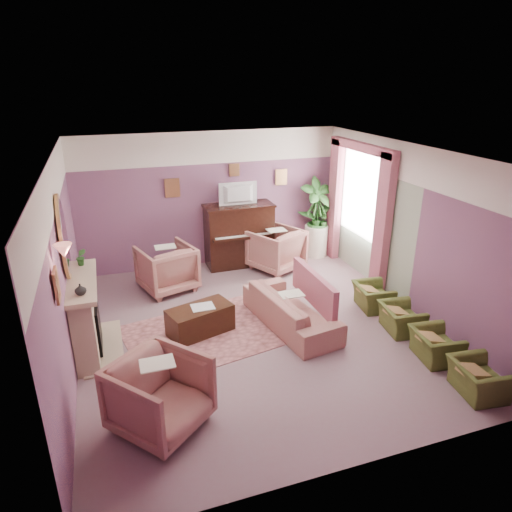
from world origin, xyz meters
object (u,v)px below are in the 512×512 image
object	(u,v)px
sofa	(291,303)
floral_armchair_right	(276,247)
olive_chair_b	(436,341)
olive_chair_c	(401,314)
coffee_table	(200,320)
side_table	(316,240)
olive_chair_a	(479,374)
floral_armchair_left	(167,266)
television	(239,192)
floral_armchair_front	(160,392)
olive_chair_d	(373,293)
piano	(239,236)

from	to	relation	value
sofa	floral_armchair_right	distance (m)	2.33
olive_chair_b	olive_chair_c	bearing A→B (deg)	90.00
coffee_table	floral_armchair_right	world-z (taller)	floral_armchair_right
olive_chair_b	side_table	xyz separation A→B (m)	(0.16, 4.27, 0.06)
floral_armchair_right	olive_chair_c	world-z (taller)	floral_armchair_right
olive_chair_a	sofa	bearing A→B (deg)	124.01
floral_armchair_left	television	bearing A→B (deg)	23.21
sofa	olive_chair_a	bearing A→B (deg)	-55.99
floral_armchair_left	olive_chair_b	world-z (taller)	floral_armchair_left
television	floral_armchair_right	xyz separation A→B (m)	(0.65, -0.46, -1.11)
television	coffee_table	size ratio (longest dim) A/B	0.80
olive_chair_c	side_table	distance (m)	3.45
floral_armchair_front	olive_chair_d	world-z (taller)	floral_armchair_front
floral_armchair_left	olive_chair_c	world-z (taller)	floral_armchair_left
floral_armchair_front	floral_armchair_right	bearing A→B (deg)	53.27
floral_armchair_left	coffee_table	bearing A→B (deg)	-81.97
coffee_table	olive_chair_c	bearing A→B (deg)	-17.53
sofa	olive_chair_a	world-z (taller)	sofa
television	floral_armchair_left	world-z (taller)	television
floral_armchair_left	olive_chair_d	size ratio (longest dim) A/B	1.46
sofa	olive_chair_b	xyz separation A→B (m)	(1.60, -1.55, -0.11)
olive_chair_c	floral_armchair_front	bearing A→B (deg)	-166.47
olive_chair_c	side_table	size ratio (longest dim) A/B	0.96
floral_armchair_left	olive_chair_a	bearing A→B (deg)	-52.96
floral_armchair_left	floral_armchair_front	xyz separation A→B (m)	(-0.62, -3.67, 0.00)
floral_armchair_right	olive_chair_a	bearing A→B (deg)	-77.94
sofa	olive_chair_d	world-z (taller)	sofa
coffee_table	olive_chair_b	distance (m)	3.53
floral_armchair_left	olive_chair_b	xyz separation A→B (m)	(3.29, -3.55, -0.20)
floral_armchair_left	sofa	bearing A→B (deg)	-49.67
coffee_table	olive_chair_d	size ratio (longest dim) A/B	1.49
olive_chair_d	floral_armchair_front	bearing A→B (deg)	-155.77
coffee_table	sofa	xyz separation A→B (m)	(1.45, -0.23, 0.17)
sofa	floral_armchair_front	xyz separation A→B (m)	(-2.32, -1.67, 0.09)
television	sofa	size ratio (longest dim) A/B	0.41
olive_chair_b	olive_chair_d	xyz separation A→B (m)	(0.00, 1.64, 0.00)
sofa	olive_chair_d	distance (m)	1.60
piano	coffee_table	xyz separation A→B (m)	(-1.41, -2.52, -0.43)
television	coffee_table	world-z (taller)	television
piano	coffee_table	world-z (taller)	piano
floral_armchair_front	olive_chair_a	size ratio (longest dim) A/B	1.46
television	sofa	xyz separation A→B (m)	(0.04, -2.71, -1.20)
floral_armchair_right	olive_chair_d	distance (m)	2.38
sofa	side_table	bearing A→B (deg)	57.17
coffee_table	piano	bearing A→B (deg)	60.86
television	floral_armchair_right	bearing A→B (deg)	-35.03
television	side_table	size ratio (longest dim) A/B	1.14
coffee_table	floral_armchair_front	bearing A→B (deg)	-114.50
piano	olive_chair_a	xyz separation A→B (m)	(1.64, -5.13, -0.36)
floral_armchair_left	olive_chair_b	distance (m)	4.84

